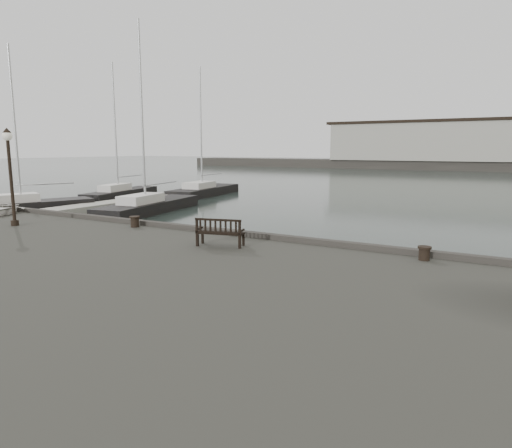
{
  "coord_description": "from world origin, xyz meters",
  "views": [
    {
      "loc": [
        7.67,
        -13.63,
        4.62
      ],
      "look_at": [
        0.07,
        -0.5,
        2.1
      ],
      "focal_mm": 32.0,
      "sensor_mm": 36.0,
      "label": 1
    }
  ],
  "objects_px": {
    "yacht_d": "(205,193)",
    "dinghy": "(0,209)",
    "yacht_b": "(122,196)",
    "yacht_c": "(150,209)",
    "lamp_post": "(10,163)",
    "yacht_a": "(29,209)",
    "bollard_right": "(424,253)",
    "bench": "(220,237)",
    "bollard_left": "(135,222)"
  },
  "relations": [
    {
      "from": "yacht_d",
      "to": "dinghy",
      "type": "bearing_deg",
      "value": -83.78
    },
    {
      "from": "yacht_b",
      "to": "yacht_d",
      "type": "relative_size",
      "value": 0.99
    },
    {
      "from": "yacht_c",
      "to": "lamp_post",
      "type": "bearing_deg",
      "value": -77.18
    },
    {
      "from": "yacht_a",
      "to": "bollard_right",
      "type": "bearing_deg",
      "value": 5.95
    },
    {
      "from": "yacht_a",
      "to": "bench",
      "type": "bearing_deg",
      "value": -0.41
    },
    {
      "from": "bollard_left",
      "to": "yacht_c",
      "type": "distance_m",
      "value": 15.72
    },
    {
      "from": "yacht_a",
      "to": "lamp_post",
      "type": "bearing_deg",
      "value": -14.89
    },
    {
      "from": "bollard_left",
      "to": "dinghy",
      "type": "xyz_separation_m",
      "value": [
        -7.99,
        -0.64,
        0.05
      ]
    },
    {
      "from": "yacht_b",
      "to": "yacht_c",
      "type": "relative_size",
      "value": 0.92
    },
    {
      "from": "bench",
      "to": "yacht_b",
      "type": "height_order",
      "value": "yacht_b"
    },
    {
      "from": "lamp_post",
      "to": "yacht_c",
      "type": "height_order",
      "value": "yacht_c"
    },
    {
      "from": "yacht_a",
      "to": "yacht_c",
      "type": "distance_m",
      "value": 8.9
    },
    {
      "from": "bollard_right",
      "to": "yacht_d",
      "type": "relative_size",
      "value": 0.03
    },
    {
      "from": "yacht_a",
      "to": "yacht_c",
      "type": "xyz_separation_m",
      "value": [
        7.72,
        4.43,
        0.0
      ]
    },
    {
      "from": "lamp_post",
      "to": "bench",
      "type": "bearing_deg",
      "value": 5.58
    },
    {
      "from": "lamp_post",
      "to": "bollard_left",
      "type": "bearing_deg",
      "value": 25.99
    },
    {
      "from": "yacht_a",
      "to": "dinghy",
      "type": "bearing_deg",
      "value": -18.48
    },
    {
      "from": "yacht_c",
      "to": "yacht_d",
      "type": "relative_size",
      "value": 1.08
    },
    {
      "from": "bollard_left",
      "to": "bollard_right",
      "type": "relative_size",
      "value": 1.1
    },
    {
      "from": "yacht_b",
      "to": "lamp_post",
      "type": "bearing_deg",
      "value": -66.27
    },
    {
      "from": "bench",
      "to": "yacht_d",
      "type": "relative_size",
      "value": 0.12
    },
    {
      "from": "dinghy",
      "to": "yacht_b",
      "type": "distance_m",
      "value": 21.37
    },
    {
      "from": "yacht_a",
      "to": "yacht_b",
      "type": "relative_size",
      "value": 0.96
    },
    {
      "from": "lamp_post",
      "to": "yacht_c",
      "type": "relative_size",
      "value": 0.28
    },
    {
      "from": "bench",
      "to": "bollard_left",
      "type": "bearing_deg",
      "value": 150.9
    },
    {
      "from": "bollard_right",
      "to": "yacht_b",
      "type": "relative_size",
      "value": 0.03
    },
    {
      "from": "bollard_left",
      "to": "bollard_right",
      "type": "distance_m",
      "value": 10.87
    },
    {
      "from": "bollard_right",
      "to": "yacht_a",
      "type": "distance_m",
      "value": 29.82
    },
    {
      "from": "bollard_right",
      "to": "yacht_c",
      "type": "relative_size",
      "value": 0.03
    },
    {
      "from": "dinghy",
      "to": "yacht_d",
      "type": "relative_size",
      "value": 0.2
    },
    {
      "from": "yacht_d",
      "to": "yacht_a",
      "type": "bearing_deg",
      "value": -111.06
    },
    {
      "from": "bollard_right",
      "to": "dinghy",
      "type": "bearing_deg",
      "value": -177.9
    },
    {
      "from": "lamp_post",
      "to": "yacht_b",
      "type": "xyz_separation_m",
      "value": [
        -14.72,
        19.67,
        -3.79
      ]
    },
    {
      "from": "bollard_left",
      "to": "yacht_c",
      "type": "bearing_deg",
      "value": 131.13
    },
    {
      "from": "bollard_right",
      "to": "yacht_c",
      "type": "height_order",
      "value": "yacht_c"
    },
    {
      "from": "dinghy",
      "to": "yacht_d",
      "type": "height_order",
      "value": "yacht_d"
    },
    {
      "from": "yacht_a",
      "to": "yacht_c",
      "type": "bearing_deg",
      "value": 49.99
    },
    {
      "from": "bollard_left",
      "to": "yacht_a",
      "type": "relative_size",
      "value": 0.03
    },
    {
      "from": "yacht_b",
      "to": "yacht_a",
      "type": "bearing_deg",
      "value": -96.62
    },
    {
      "from": "yacht_b",
      "to": "yacht_c",
      "type": "bearing_deg",
      "value": -45.94
    },
    {
      "from": "dinghy",
      "to": "yacht_b",
      "type": "height_order",
      "value": "yacht_b"
    },
    {
      "from": "dinghy",
      "to": "bench",
      "type": "bearing_deg",
      "value": -38.36
    },
    {
      "from": "yacht_c",
      "to": "yacht_d",
      "type": "xyz_separation_m",
      "value": [
        -3.9,
        12.02,
        -0.01
      ]
    },
    {
      "from": "yacht_c",
      "to": "bollard_right",
      "type": "bearing_deg",
      "value": -38.98
    },
    {
      "from": "bench",
      "to": "yacht_d",
      "type": "distance_m",
      "value": 31.56
    },
    {
      "from": "bench",
      "to": "dinghy",
      "type": "xyz_separation_m",
      "value": [
        -12.92,
        0.6,
        -0.01
      ]
    },
    {
      "from": "bench",
      "to": "yacht_c",
      "type": "bearing_deg",
      "value": 124.52
    },
    {
      "from": "yacht_a",
      "to": "bollard_left",
      "type": "bearing_deg",
      "value": -2.08
    },
    {
      "from": "bollard_right",
      "to": "yacht_a",
      "type": "height_order",
      "value": "yacht_a"
    },
    {
      "from": "bollard_right",
      "to": "yacht_b",
      "type": "distance_m",
      "value": 34.76
    }
  ]
}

